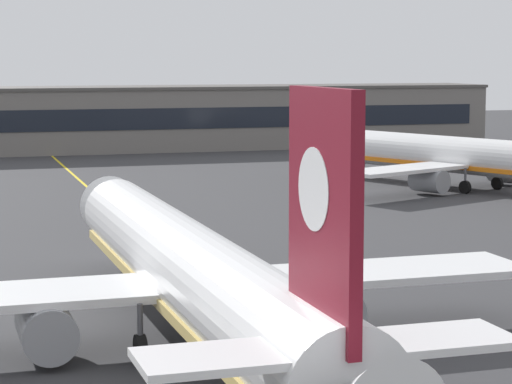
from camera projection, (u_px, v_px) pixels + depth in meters
taxiway_centreline at (189, 276)px, 60.63m from camera, size 1.68×180.00×0.01m
airliner_foreground at (191, 272)px, 45.08m from camera, size 32.04×41.43×11.65m
airliner_background at (467, 157)px, 100.20m from camera, size 29.10×36.56×10.83m
safety_cone_by_nose_gear at (155, 267)px, 62.02m from camera, size 0.44×0.44×0.55m
terminal_building at (18, 120)px, 139.50m from camera, size 132.65×12.40×8.71m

